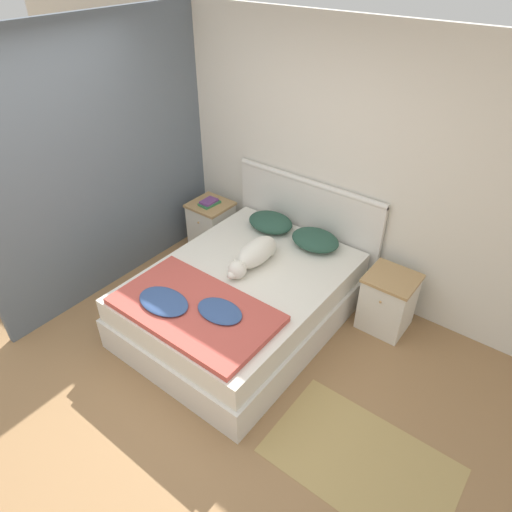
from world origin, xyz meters
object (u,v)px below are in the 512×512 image
Objects in this scene: pillow_right at (315,240)px; dog at (254,255)px; bed at (242,299)px; book_stack at (209,202)px; pillow_left at (271,222)px; nightstand_left at (212,225)px; nightstand_right at (388,302)px.

pillow_right is 0.66m from dog.
bed is 1.37m from book_stack.
bed is at bearing -71.48° from pillow_left.
nightstand_left is at bearing 151.72° from dog.
nightstand_left is 1.20× the size of pillow_right.
bed is at bearing -144.52° from nightstand_right.
nightstand_left is at bearing 144.52° from bed.
bed is 3.61× the size of nightstand_right.
pillow_left is 0.82m from book_stack.
pillow_right is 0.67× the size of dog.
nightstand_left is at bearing 95.83° from book_stack.
nightstand_left is 1.40m from pillow_right.
nightstand_right is at bearing -1.00° from pillow_left.
bed is 0.91m from pillow_right.
dog reaches higher than nightstand_left.
book_stack is at bearing -178.44° from pillow_right.
pillow_right is at bearing 1.00° from nightstand_left.
nightstand_right is at bearing 35.48° from bed.
pillow_right is (-0.82, 0.02, 0.34)m from nightstand_right.
pillow_left is 0.65m from dog.
pillow_right reaches higher than nightstand_right.
book_stack is (-0.82, -0.04, -0.03)m from pillow_left.
dog is at bearing -27.76° from book_stack.
pillow_right is 1.35m from book_stack.
bed is at bearing -35.05° from book_stack.
nightstand_right is 0.89m from pillow_right.
nightstand_left is 1.00× the size of nightstand_right.
dog reaches higher than nightstand_right.
book_stack is (0.00, -0.01, 0.31)m from nightstand_left.
book_stack is (-1.07, 0.56, -0.06)m from dog.
pillow_left is (-1.35, 0.02, 0.34)m from nightstand_right.
nightstand_left is 0.89m from pillow_left.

